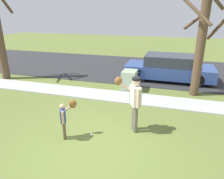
% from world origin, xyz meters
% --- Properties ---
extents(ground_plane, '(48.00, 48.00, 0.00)m').
position_xyz_m(ground_plane, '(0.00, 3.50, 0.00)').
color(ground_plane, olive).
extents(sidewalk_strip, '(36.00, 1.20, 0.06)m').
position_xyz_m(sidewalk_strip, '(0.00, 3.60, 0.03)').
color(sidewalk_strip, '#B2B2AD').
rests_on(sidewalk_strip, ground).
extents(road_surface, '(36.00, 6.80, 0.02)m').
position_xyz_m(road_surface, '(0.00, 8.60, 0.01)').
color(road_surface, '#2D2D30').
rests_on(road_surface, ground).
extents(person_adult, '(0.85, 0.54, 1.70)m').
position_xyz_m(person_adult, '(0.87, 1.16, 1.07)').
color(person_adult, '#6B6656').
rests_on(person_adult, ground).
extents(person_child, '(0.44, 0.57, 1.12)m').
position_xyz_m(person_child, '(-0.88, 0.23, 0.72)').
color(person_child, brown).
rests_on(person_child, ground).
extents(baseball, '(0.07, 0.07, 0.07)m').
position_xyz_m(baseball, '(-0.24, 0.51, 0.04)').
color(baseball, white).
rests_on(baseball, ground).
extents(utility_cabinet, '(0.63, 0.79, 0.92)m').
position_xyz_m(utility_cabinet, '(0.01, 4.64, 0.46)').
color(utility_cabinet, '#9EB293').
rests_on(utility_cabinet, ground).
extents(street_tree_near, '(1.84, 1.88, 4.34)m').
position_xyz_m(street_tree_near, '(2.87, 4.84, 2.33)').
color(street_tree_near, brown).
rests_on(street_tree_near, ground).
extents(parked_wagon_blue, '(4.50, 1.80, 1.33)m').
position_xyz_m(parked_wagon_blue, '(1.68, 6.73, 0.66)').
color(parked_wagon_blue, '#2D478C').
rests_on(parked_wagon_blue, road_surface).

